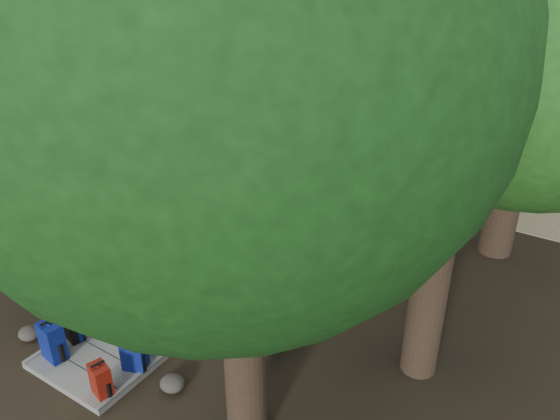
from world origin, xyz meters
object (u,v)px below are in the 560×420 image
Objects in this scene: backpack_right_a at (100,378)px; backpack_right_c at (153,330)px; duffel_right_black at (213,289)px; sun_lounger at (479,142)px; backpack_left_b at (73,324)px; backpack_right_b at (134,351)px; lone_suitcase_on_sand at (384,147)px; kayak at (328,113)px; backpack_right_d at (185,312)px; suitcase_on_boardwalk at (139,288)px; backpack_left_c at (104,306)px; duffel_right_khaki at (196,303)px; backpack_left_a at (52,339)px.

backpack_right_c reaches higher than backpack_right_a.
duffel_right_black is 0.31× the size of sun_lounger.
backpack_left_b is 0.91× the size of backpack_right_b.
kayak is at bearing 129.21° from lone_suitcase_on_sand.
backpack_right_d is at bearing -64.03° from duffel_right_black.
suitcase_on_boardwalk is (-1.25, 0.86, -0.06)m from backpack_right_c.
backpack_right_a is at bearing -8.76° from backpack_left_b.
backpack_right_c is 1.75m from duffel_right_black.
backpack_left_c is 1.04× the size of backpack_right_b.
sun_lounger is (2.23, 12.55, 0.00)m from duffel_right_khaki.
backpack_left_b is at bearing -117.22° from backpack_left_c.
backpack_left_c is at bearing -159.29° from duffel_right_khaki.
backpack_left_a is 1.26× the size of backpack_right_a.
backpack_right_b reaches higher than backpack_right_d.
backpack_left_a is 2.39m from backpack_right_d.
lone_suitcase_on_sand is 0.20× the size of kayak.
backpack_left_a is 1.40m from backpack_right_a.
sun_lounger reaches higher than duffel_right_black.
backpack_right_a is 2.11m from backpack_right_d.
backpack_right_c reaches higher than duffel_right_black.
lone_suitcase_on_sand is at bearing -154.61° from sun_lounger.
kayak is (-2.70, 14.95, -0.27)m from backpack_left_b.
backpack_left_a reaches higher than backpack_right_a.
backpack_left_b is at bearing -98.72° from duffel_right_black.
backpack_left_b is at bearing 162.80° from backpack_right_b.
backpack_left_b is 1.03× the size of backpack_right_a.
backpack_left_c is 14.56m from kayak.
backpack_right_d is (1.35, 0.80, -0.11)m from backpack_left_c.
kayak is at bearing 85.60° from backpack_right_b.
backpack_left_b is at bearing -79.42° from kayak.
sun_lounger is (2.09, 14.32, -0.14)m from backpack_right_b.
kayak is at bearing 102.47° from backpack_right_c.
sun_lounger is (6.32, -0.54, 0.16)m from kayak.
kayak is (-2.80, 14.28, -0.32)m from backpack_left_c.
backpack_right_c is 11.37m from lone_suitcase_on_sand.
backpack_right_b is (1.52, 0.08, 0.03)m from backpack_left_b.
backpack_left_b is 1.64m from backpack_right_a.
backpack_right_d is 14.11m from kayak.
backpack_right_b is (0.01, 0.73, 0.04)m from backpack_right_a.
lone_suitcase_on_sand is at bearing 66.73° from backpack_left_c.
backpack_left_c is 1.28m from backpack_right_c.
kayak is at bearing 114.90° from backpack_left_b.
backpack_right_c reaches higher than suitcase_on_boardwalk.
backpack_right_a is 0.32× the size of sun_lounger.
backpack_left_c is (-0.02, 1.19, -0.02)m from backpack_left_a.
backpack_left_a reaches higher than backpack_left_c.
backpack_right_a is at bearing -114.92° from sun_lounger.
suitcase_on_boardwalk reaches higher than sun_lounger.
backpack_left_b is 0.67m from backpack_left_c.
backpack_left_a reaches higher than kayak.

